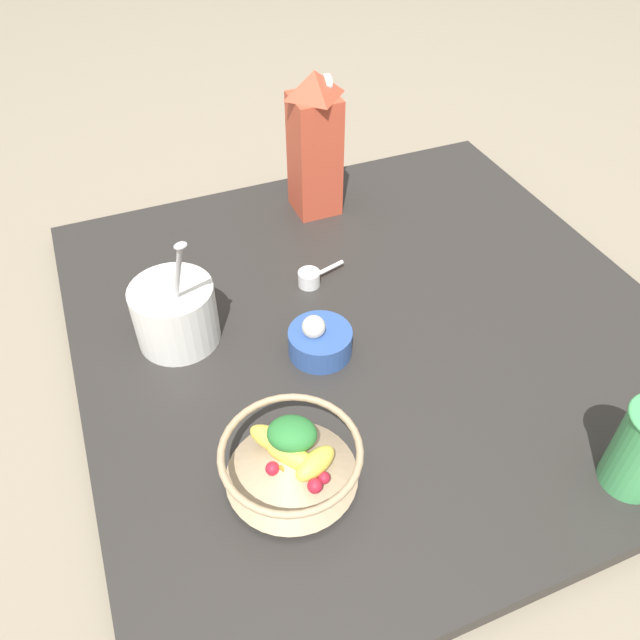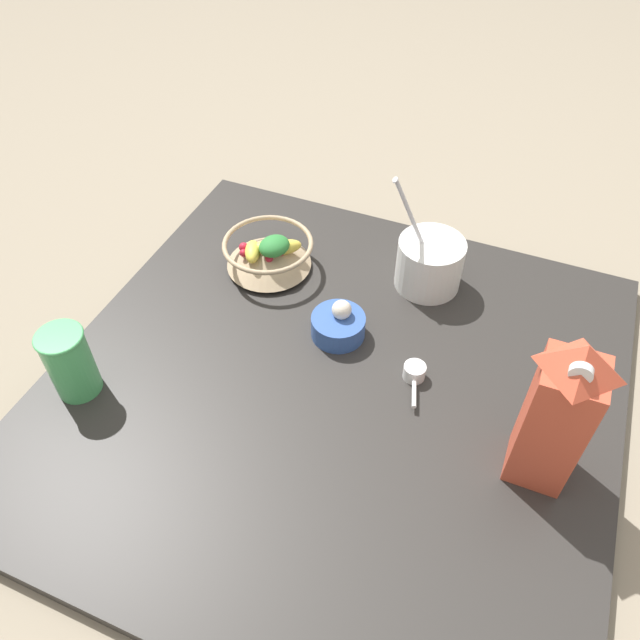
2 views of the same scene
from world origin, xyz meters
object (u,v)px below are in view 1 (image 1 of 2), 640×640
(milk_carton, at_px, (315,144))
(yogurt_tub, at_px, (175,311))
(fruit_bowl, at_px, (291,460))
(garlic_bowl, at_px, (319,340))

(milk_carton, height_order, yogurt_tub, milk_carton)
(fruit_bowl, distance_m, yogurt_tub, 0.33)
(garlic_bowl, bearing_deg, fruit_bowl, 149.14)
(yogurt_tub, bearing_deg, garlic_bowl, -120.02)
(garlic_bowl, bearing_deg, yogurt_tub, 59.98)
(milk_carton, relative_size, garlic_bowl, 2.83)
(fruit_bowl, relative_size, milk_carton, 0.65)
(fruit_bowl, xyz_separation_m, yogurt_tub, (0.32, 0.08, 0.02))
(fruit_bowl, height_order, milk_carton, milk_carton)
(garlic_bowl, bearing_deg, milk_carton, -20.78)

